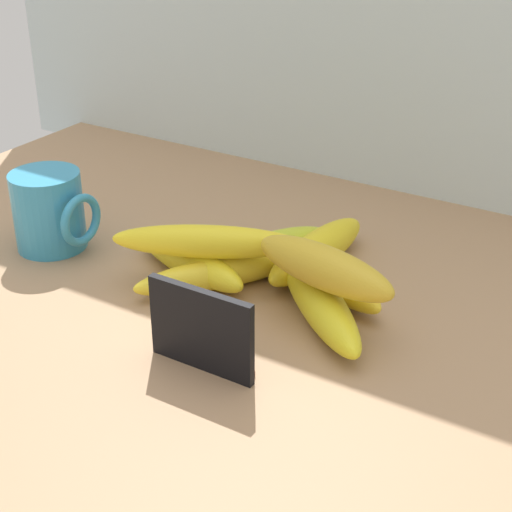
# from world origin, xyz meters

# --- Properties ---
(counter_top) EXTENTS (1.10, 0.76, 0.03)m
(counter_top) POSITION_xyz_m (0.00, 0.00, 0.01)
(counter_top) COLOR #A57F5A
(counter_top) RESTS_ON ground
(chalkboard_sign) EXTENTS (0.11, 0.02, 0.08)m
(chalkboard_sign) POSITION_xyz_m (0.05, -0.11, 0.07)
(chalkboard_sign) COLOR black
(chalkboard_sign) RESTS_ON counter_top
(coffee_mug) EXTENTS (0.10, 0.08, 0.09)m
(coffee_mug) POSITION_xyz_m (-0.24, 0.00, 0.08)
(coffee_mug) COLOR teal
(coffee_mug) RESTS_ON counter_top
(banana_0) EXTENTS (0.17, 0.11, 0.04)m
(banana_0) POSITION_xyz_m (0.09, 0.08, 0.05)
(banana_0) COLOR yellow
(banana_0) RESTS_ON counter_top
(banana_1) EXTENTS (0.11, 0.15, 0.04)m
(banana_1) POSITION_xyz_m (0.01, 0.10, 0.05)
(banana_1) COLOR gold
(banana_1) RESTS_ON counter_top
(banana_2) EXTENTS (0.06, 0.19, 0.04)m
(banana_2) POSITION_xyz_m (0.05, 0.12, 0.05)
(banana_2) COLOR yellow
(banana_2) RESTS_ON counter_top
(banana_3) EXTENTS (0.15, 0.18, 0.04)m
(banana_3) POSITION_xyz_m (-0.02, 0.02, 0.05)
(banana_3) COLOR yellow
(banana_3) RESTS_ON counter_top
(banana_4) EXTENTS (0.18, 0.09, 0.04)m
(banana_4) POSITION_xyz_m (-0.06, 0.03, 0.05)
(banana_4) COLOR yellow
(banana_4) RESTS_ON counter_top
(banana_5) EXTENTS (0.18, 0.17, 0.04)m
(banana_5) POSITION_xyz_m (0.11, 0.02, 0.05)
(banana_5) COLOR yellow
(banana_5) RESTS_ON counter_top
(banana_6) EXTENTS (0.20, 0.13, 0.04)m
(banana_6) POSITION_xyz_m (-0.03, 0.02, 0.08)
(banana_6) COLOR yellow
(banana_6) RESTS_ON banana_3
(banana_7) EXTENTS (0.17, 0.08, 0.04)m
(banana_7) POSITION_xyz_m (0.11, 0.01, 0.10)
(banana_7) COLOR gold
(banana_7) RESTS_ON banana_5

